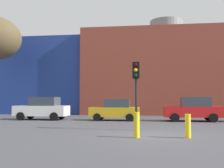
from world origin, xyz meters
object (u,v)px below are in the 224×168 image
at_px(parked_car_2, 193,109).
at_px(bollard_yellow_1, 137,125).
at_px(parked_car_0, 43,108).
at_px(bollard_yellow_0, 188,126).
at_px(traffic_light_island, 136,80).
at_px(parked_car_1, 115,110).

xyz_separation_m(parked_car_2, bollard_yellow_1, (-3.79, -9.51, -0.36)).
xyz_separation_m(parked_car_0, bollard_yellow_0, (10.13, -9.32, -0.40)).
xyz_separation_m(bollard_yellow_0, bollard_yellow_1, (-2.16, -0.19, 0.04)).
xyz_separation_m(parked_car_2, traffic_light_island, (-3.93, -6.65, 1.78)).
relative_size(parked_car_1, traffic_light_island, 1.05).
relative_size(parked_car_1, parked_car_2, 0.91).
bearing_deg(parked_car_1, traffic_light_island, 106.13).
xyz_separation_m(traffic_light_island, bollard_yellow_1, (0.15, -2.86, -2.14)).
bearing_deg(parked_car_2, bollard_yellow_0, 80.07).
bearing_deg(bollard_yellow_0, parked_car_2, 80.07).
bearing_deg(parked_car_0, traffic_light_island, 139.66).
distance_m(parked_car_2, bollard_yellow_1, 10.24).
bearing_deg(parked_car_2, parked_car_0, -0.00).
relative_size(parked_car_0, bollard_yellow_0, 4.16).
height_order(traffic_light_island, bollard_yellow_0, traffic_light_island).
xyz_separation_m(parked_car_1, bollard_yellow_0, (4.22, -9.32, -0.31)).
bearing_deg(traffic_light_island, parked_car_1, -155.29).
bearing_deg(parked_car_0, parked_car_2, 180.00).
distance_m(parked_car_1, bollard_yellow_1, 9.73).
relative_size(parked_car_1, bollard_yellow_1, 3.51).
bearing_deg(parked_car_1, bollard_yellow_0, 114.39).
relative_size(traffic_light_island, bollard_yellow_0, 3.60).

